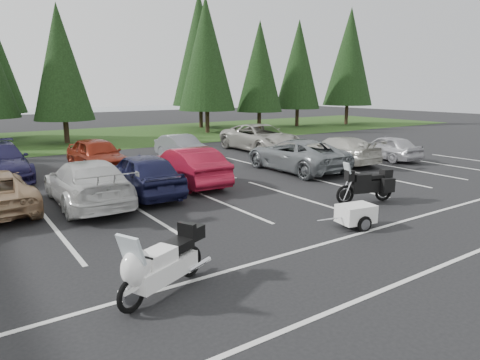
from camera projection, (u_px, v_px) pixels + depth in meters
name	position (u px, v px, depth m)	size (l,w,h in m)	color
ground	(231.00, 215.00, 13.48)	(120.00, 120.00, 0.00)	black
grass_strip	(60.00, 140.00, 32.81)	(80.00, 16.00, 0.01)	#1C3511
lake_water	(40.00, 116.00, 60.00)	(70.00, 50.00, 0.02)	slate
stall_markings	(200.00, 201.00, 15.09)	(32.00, 16.00, 0.01)	silver
conifer_5	(60.00, 62.00, 29.69)	(4.14, 4.14, 9.63)	#332316
conifer_6	(206.00, 54.00, 36.50)	(4.93, 4.93, 11.48)	#332316
conifer_7	(260.00, 67.00, 39.49)	(4.27, 4.27, 9.94)	#332316
conifer_8	(298.00, 65.00, 43.10)	(4.53, 4.53, 10.56)	#332316
conifer_9	(349.00, 57.00, 45.18)	(5.19, 5.19, 12.10)	#332316
conifer_back_c	(200.00, 50.00, 41.22)	(5.50, 5.50, 12.81)	#332316
car_near_3	(87.00, 183.00, 14.45)	(2.17, 5.33, 1.55)	silver
car_near_4	(142.00, 174.00, 15.77)	(1.90, 4.71, 1.61)	#17193B
car_near_5	(188.00, 166.00, 17.51)	(1.64, 4.71, 1.55)	maroon
car_near_6	(296.00, 155.00, 20.46)	(2.55, 5.54, 1.54)	slate
car_near_7	(338.00, 150.00, 22.45)	(1.99, 4.88, 1.42)	#ABA99D
car_near_8	(387.00, 147.00, 23.63)	(1.59, 3.95, 1.35)	#B1B0B5
car_far_2	(98.00, 155.00, 20.27)	(1.87, 4.65, 1.58)	maroon
car_far_3	(182.00, 147.00, 23.60)	(1.43, 4.11, 1.35)	slate
car_far_4	(261.00, 138.00, 26.74)	(2.78, 6.03, 1.68)	#A39F95
touring_motorcycle	(163.00, 258.00, 8.20)	(2.64, 0.81, 1.46)	white
cargo_trailer	(356.00, 216.00, 12.18)	(1.47, 0.83, 0.68)	white
adventure_motorcycle	(365.00, 182.00, 14.74)	(2.43, 0.84, 1.48)	black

